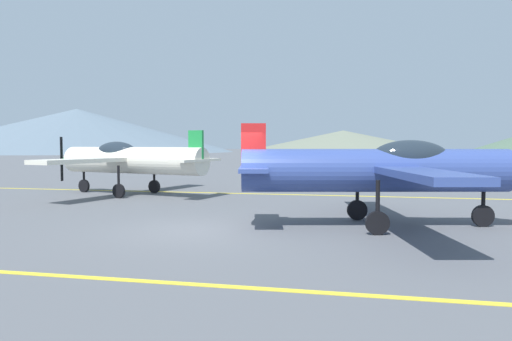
% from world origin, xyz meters
% --- Properties ---
extents(ground_plane, '(400.00, 400.00, 0.00)m').
position_xyz_m(ground_plane, '(0.00, 0.00, 0.00)').
color(ground_plane, '#54565B').
extents(apron_line_near, '(80.00, 0.16, 0.01)m').
position_xyz_m(apron_line_near, '(0.00, -4.60, 0.01)').
color(apron_line_near, yellow).
rests_on(apron_line_near, ground_plane).
extents(apron_line_far, '(80.00, 0.16, 0.01)m').
position_xyz_m(apron_line_far, '(0.00, 8.93, 0.01)').
color(apron_line_far, yellow).
rests_on(apron_line_far, ground_plane).
extents(airplane_near, '(8.02, 9.13, 2.74)m').
position_xyz_m(airplane_near, '(4.44, 1.45, 1.54)').
color(airplane_near, '#33478C').
rests_on(airplane_near, ground_plane).
extents(airplane_mid, '(8.02, 9.10, 2.74)m').
position_xyz_m(airplane_mid, '(-6.02, 7.38, 1.54)').
color(airplane_mid, silver).
rests_on(airplane_mid, ground_plane).
extents(hill_left, '(88.73, 88.73, 12.15)m').
position_xyz_m(hill_left, '(-74.59, 111.04, 6.08)').
color(hill_left, slate).
rests_on(hill_left, ground_plane).
extents(hill_centerleft, '(65.05, 65.05, 6.76)m').
position_xyz_m(hill_centerleft, '(-1.52, 152.49, 3.38)').
color(hill_centerleft, slate).
rests_on(hill_centerleft, ground_plane).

